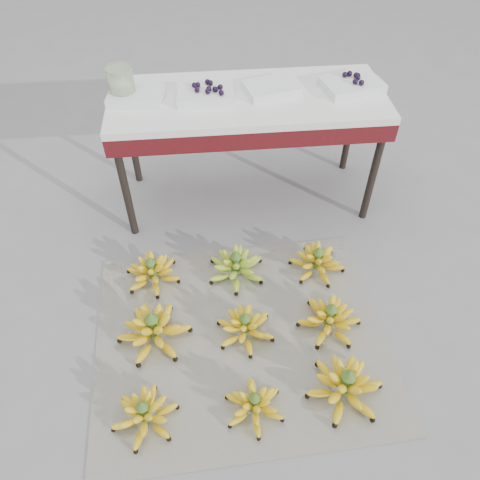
{
  "coord_description": "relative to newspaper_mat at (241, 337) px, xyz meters",
  "views": [
    {
      "loc": [
        -0.1,
        -1.03,
        1.77
      ],
      "look_at": [
        0.04,
        0.36,
        0.31
      ],
      "focal_mm": 35.0,
      "sensor_mm": 36.0,
      "label": 1
    }
  ],
  "objects": [
    {
      "name": "ground",
      "position": [
        -0.02,
        -0.06,
        -0.0
      ],
      "size": [
        60.0,
        60.0,
        0.0
      ],
      "primitive_type": "plane",
      "color": "slate",
      "rests_on": "ground"
    },
    {
      "name": "newspaper_mat",
      "position": [
        0.0,
        0.0,
        0.0
      ],
      "size": [
        1.29,
        1.1,
        0.01
      ],
      "primitive_type": "cube",
      "rotation": [
        0.0,
        0.0,
        0.04
      ],
      "color": "beige",
      "rests_on": "ground"
    },
    {
      "name": "bunch_front_left",
      "position": [
        -0.4,
        -0.33,
        0.06
      ],
      "size": [
        0.26,
        0.26,
        0.15
      ],
      "rotation": [
        0.0,
        0.0,
        0.04
      ],
      "color": "yellow",
      "rests_on": "newspaper_mat"
    },
    {
      "name": "bunch_front_center",
      "position": [
        0.02,
        -0.33,
        0.05
      ],
      "size": [
        0.28,
        0.28,
        0.14
      ],
      "rotation": [
        0.0,
        0.0,
        0.2
      ],
      "color": "yellow",
      "rests_on": "newspaper_mat"
    },
    {
      "name": "bunch_front_right",
      "position": [
        0.38,
        -0.3,
        0.07
      ],
      "size": [
        0.4,
        0.4,
        0.18
      ],
      "rotation": [
        0.0,
        0.0,
        -0.41
      ],
      "color": "yellow",
      "rests_on": "newspaper_mat"
    },
    {
      "name": "bunch_mid_left",
      "position": [
        -0.37,
        0.03,
        0.07
      ],
      "size": [
        0.41,
        0.41,
        0.19
      ],
      "rotation": [
        0.0,
        0.0,
        -0.42
      ],
      "color": "yellow",
      "rests_on": "newspaper_mat"
    },
    {
      "name": "bunch_mid_center",
      "position": [
        0.02,
        0.01,
        0.06
      ],
      "size": [
        0.28,
        0.28,
        0.16
      ],
      "rotation": [
        0.0,
        0.0,
        0.11
      ],
      "color": "yellow",
      "rests_on": "newspaper_mat"
    },
    {
      "name": "bunch_mid_right",
      "position": [
        0.39,
        0.02,
        0.06
      ],
      "size": [
        0.29,
        0.29,
        0.17
      ],
      "rotation": [
        0.0,
        0.0,
        -0.07
      ],
      "color": "yellow",
      "rests_on": "newspaper_mat"
    },
    {
      "name": "bunch_back_left",
      "position": [
        -0.39,
        0.36,
        0.06
      ],
      "size": [
        0.34,
        0.34,
        0.16
      ],
      "rotation": [
        0.0,
        0.0,
        0.36
      ],
      "color": "yellow",
      "rests_on": "newspaper_mat"
    },
    {
      "name": "bunch_back_center",
      "position": [
        0.01,
        0.36,
        0.06
      ],
      "size": [
        0.32,
        0.32,
        0.17
      ],
      "rotation": [
        0.0,
        0.0,
        0.16
      ],
      "color": "olive",
      "rests_on": "newspaper_mat"
    },
    {
      "name": "bunch_back_right",
      "position": [
        0.4,
        0.35,
        0.06
      ],
      "size": [
        0.34,
        0.34,
        0.16
      ],
      "rotation": [
        0.0,
        0.0,
        0.35
      ],
      "color": "yellow",
      "rests_on": "newspaper_mat"
    },
    {
      "name": "vendor_table",
      "position": [
        0.12,
        0.93,
        0.56
      ],
      "size": [
        1.33,
        0.53,
        0.64
      ],
      "color": "black",
      "rests_on": "ground"
    },
    {
      "name": "tray_far_left",
      "position": [
        -0.4,
        0.94,
        0.66
      ],
      "size": [
        0.27,
        0.21,
        0.04
      ],
      "color": "silver",
      "rests_on": "vendor_table"
    },
    {
      "name": "tray_left",
      "position": [
        -0.08,
        0.92,
        0.66
      ],
      "size": [
        0.27,
        0.2,
        0.07
      ],
      "color": "silver",
      "rests_on": "vendor_table"
    },
    {
      "name": "tray_right",
      "position": [
        0.24,
        0.95,
        0.66
      ],
      "size": [
        0.28,
        0.23,
        0.04
      ],
      "color": "silver",
      "rests_on": "vendor_table"
    },
    {
      "name": "tray_far_right",
      "position": [
        0.63,
        0.94,
        0.66
      ],
      "size": [
        0.31,
        0.26,
        0.07
      ],
      "color": "silver",
      "rests_on": "vendor_table"
    },
    {
      "name": "glass_jar",
      "position": [
        -0.46,
        0.96,
        0.71
      ],
      "size": [
        0.15,
        0.15,
        0.15
      ],
      "primitive_type": "cylinder",
      "rotation": [
        0.0,
        0.0,
        0.21
      ],
      "color": "beige",
      "rests_on": "vendor_table"
    }
  ]
}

